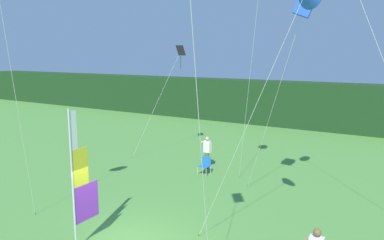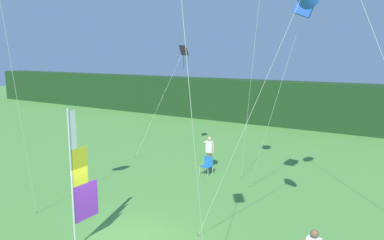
% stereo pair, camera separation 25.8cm
% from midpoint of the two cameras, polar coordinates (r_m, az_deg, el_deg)
% --- Properties ---
extents(distant_treeline, '(80.00, 2.40, 3.69)m').
position_cam_midpoint_polar(distant_treeline, '(31.73, 18.12, 2.11)').
color(distant_treeline, '#193819').
rests_on(distant_treeline, ground).
extents(banner_flag, '(0.06, 1.03, 4.38)m').
position_cam_midpoint_polar(banner_flag, '(12.09, -16.12, -8.87)').
color(banner_flag, '#B7B7BC').
rests_on(banner_flag, ground).
extents(person_near_banner, '(0.55, 0.48, 1.69)m').
position_cam_midpoint_polar(person_near_banner, '(19.69, 3.04, -4.81)').
color(person_near_banner, brown).
rests_on(person_near_banner, ground).
extents(folding_chair, '(0.51, 0.51, 0.89)m').
position_cam_midpoint_polar(folding_chair, '(18.83, 2.73, -6.73)').
color(folding_chair, '#BCBCC1').
rests_on(folding_chair, ground).
extents(kite_blue_box_1, '(3.20, 2.50, 8.06)m').
position_cam_midpoint_polar(kite_blue_box_1, '(13.62, 17.43, 16.43)').
color(kite_blue_box_1, brown).
rests_on(kite_blue_box_1, ground).
extents(kite_black_diamond_5, '(2.42, 2.25, 6.42)m').
position_cam_midpoint_polar(kite_black_diamond_5, '(21.62, -1.48, 9.23)').
color(kite_black_diamond_5, brown).
rests_on(kite_black_diamond_5, ground).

